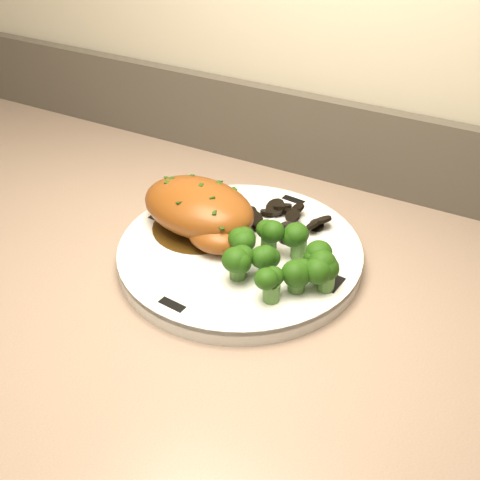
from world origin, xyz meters
The scene contains 10 objects.
counter centered at (0.27, 1.67, 0.46)m, with size 2.13×0.70×1.04m.
plate centered at (0.57, 1.75, 0.93)m, with size 0.29×0.29×0.02m, color white.
rim_accent_0 centered at (0.58, 1.88, 0.94)m, with size 0.03×0.01×0.00m, color black.
rim_accent_1 centered at (0.45, 1.77, 0.94)m, with size 0.03×0.01×0.00m, color black.
rim_accent_2 centered at (0.56, 1.63, 0.94)m, with size 0.03×0.01×0.00m, color black.
rim_accent_3 centered at (0.70, 1.74, 0.94)m, with size 0.03×0.01×0.00m, color black.
gravy_pool centered at (0.51, 1.77, 0.94)m, with size 0.12×0.12×0.00m, color #3B250A.
chicken_breast centered at (0.51, 1.76, 0.97)m, with size 0.16×0.12×0.06m.
mushroom_pile centered at (0.60, 1.81, 0.94)m, with size 0.10×0.07×0.03m.
broccoli_florets centered at (0.64, 1.73, 0.96)m, with size 0.13×0.11×0.04m.
Camera 1 is at (0.84, 1.25, 1.35)m, focal length 45.00 mm.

